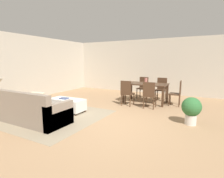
{
  "coord_description": "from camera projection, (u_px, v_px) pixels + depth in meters",
  "views": [
    {
      "loc": [
        2.31,
        -3.87,
        1.6
      ],
      "look_at": [
        -0.51,
        1.35,
        0.67
      ],
      "focal_mm": 28.4,
      "sensor_mm": 36.0,
      "label": 1
    }
  ],
  "objects": [
    {
      "name": "ground_plane",
      "position": [
        105.0,
        122.0,
        4.7
      ],
      "size": [
        10.8,
        10.8,
        0.0
      ],
      "primitive_type": "plane",
      "color": "#9E7A56"
    },
    {
      "name": "wall_back",
      "position": [
        156.0,
        66.0,
        8.84
      ],
      "size": [
        9.0,
        0.12,
        2.7
      ],
      "primitive_type": "cube",
      "color": "#BCB2A0",
      "rests_on": "ground_plane"
    },
    {
      "name": "wall_left",
      "position": [
        14.0,
        68.0,
        7.04
      ],
      "size": [
        0.12,
        11.0,
        2.7
      ],
      "primitive_type": "cube",
      "color": "#BCB2A0",
      "rests_on": "ground_plane"
    },
    {
      "name": "area_rug",
      "position": [
        51.0,
        116.0,
        5.28
      ],
      "size": [
        3.0,
        2.8,
        0.01
      ],
      "primitive_type": "cube",
      "color": "gray",
      "rests_on": "ground_plane"
    },
    {
      "name": "couch",
      "position": [
        29.0,
        111.0,
        4.74
      ],
      "size": [
        2.27,
        0.88,
        0.86
      ],
      "color": "gray",
      "rests_on": "ground_plane"
    },
    {
      "name": "ottoman_table",
      "position": [
        67.0,
        104.0,
        5.69
      ],
      "size": [
        1.16,
        0.55,
        0.42
      ],
      "color": "silver",
      "rests_on": "ground_plane"
    },
    {
      "name": "side_table",
      "position": [
        0.0,
        99.0,
        5.47
      ],
      "size": [
        0.4,
        0.4,
        0.57
      ],
      "color": "brown",
      "rests_on": "ground_plane"
    },
    {
      "name": "dining_table",
      "position": [
        146.0,
        86.0,
        6.88
      ],
      "size": [
        1.64,
        0.91,
        0.76
      ],
      "color": "#422B1C",
      "rests_on": "ground_plane"
    },
    {
      "name": "dining_chair_near_left",
      "position": [
        127.0,
        92.0,
        6.4
      ],
      "size": [
        0.41,
        0.41,
        0.92
      ],
      "color": "#422B1C",
      "rests_on": "ground_plane"
    },
    {
      "name": "dining_chair_near_right",
      "position": [
        149.0,
        94.0,
        6.01
      ],
      "size": [
        0.42,
        0.42,
        0.92
      ],
      "color": "#422B1C",
      "rests_on": "ground_plane"
    },
    {
      "name": "dining_chair_far_left",
      "position": [
        143.0,
        86.0,
        7.8
      ],
      "size": [
        0.43,
        0.43,
        0.92
      ],
      "color": "#422B1C",
      "rests_on": "ground_plane"
    },
    {
      "name": "dining_chair_far_right",
      "position": [
        161.0,
        87.0,
        7.42
      ],
      "size": [
        0.4,
        0.4,
        0.92
      ],
      "color": "#422B1C",
      "rests_on": "ground_plane"
    },
    {
      "name": "dining_chair_head_east",
      "position": [
        177.0,
        92.0,
        6.38
      ],
      "size": [
        0.43,
        0.43,
        0.92
      ],
      "color": "#422B1C",
      "rests_on": "ground_plane"
    },
    {
      "name": "vase_centerpiece",
      "position": [
        146.0,
        81.0,
        6.89
      ],
      "size": [
        0.11,
        0.11,
        0.2
      ],
      "primitive_type": "cylinder",
      "color": "#B26659",
      "rests_on": "dining_table"
    },
    {
      "name": "book_on_ottoman",
      "position": [
        64.0,
        98.0,
        5.65
      ],
      "size": [
        0.28,
        0.23,
        0.03
      ],
      "primitive_type": "cube",
      "rotation": [
        0.0,
        0.0,
        0.12
      ],
      "color": "#3F4C72",
      "rests_on": "ottoman_table"
    },
    {
      "name": "potted_plant",
      "position": [
        191.0,
        109.0,
        4.49
      ],
      "size": [
        0.49,
        0.49,
        0.71
      ],
      "color": "beige",
      "rests_on": "ground_plane"
    }
  ]
}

